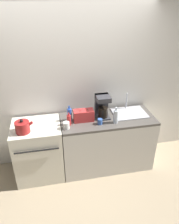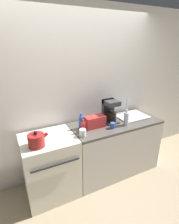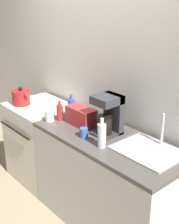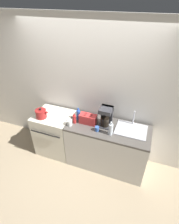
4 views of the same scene
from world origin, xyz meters
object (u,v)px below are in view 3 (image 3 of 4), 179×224
coffee_maker (109,114)px  bottle_red (60,112)px  stove (42,141)px  cup_blue (84,133)px  kettle (21,97)px  toaster (81,116)px  bottle_clear (102,135)px  cup_white (49,116)px  bottle_blue (71,108)px

coffee_maker → bottle_red: bearing=-164.7°
coffee_maker → stove: bearing=-175.7°
bottle_red → cup_blue: size_ratio=2.34×
kettle → toaster: size_ratio=0.83×
toaster → cup_blue: (0.21, -0.15, -0.04)m
bottle_red → kettle: bearing=-174.4°
stove → kettle: bearing=-140.2°
bottle_clear → cup_white: 0.73m
bottle_red → cup_blue: (0.44, -0.07, -0.04)m
kettle → bottle_blue: 0.69m
stove → bottle_red: size_ratio=4.65×
coffee_maker → toaster: bearing=-167.7°
coffee_maker → bottle_red: coffee_maker is taller
coffee_maker → bottle_clear: coffee_maker is taller
coffee_maker → kettle: bearing=-169.9°
coffee_maker → bottle_red: size_ratio=1.84×
bottle_red → bottle_blue: bearing=79.0°
bottle_red → cup_blue: 0.45m
kettle → toaster: kettle is taller
stove → bottle_clear: (1.16, -0.14, 0.54)m
stove → kettle: size_ratio=3.64×
bottle_red → bottle_blue: 0.13m
bottle_blue → cup_white: size_ratio=2.34×
kettle → bottle_clear: bearing=-0.6°
bottle_red → cup_white: 0.11m
coffee_maker → bottle_blue: (-0.50, -0.02, -0.08)m
coffee_maker → cup_white: size_ratio=3.48×
cup_white → toaster: bearing=31.5°
bottle_red → toaster: bearing=19.2°
toaster → coffee_maker: (0.30, 0.07, 0.10)m
toaster → bottle_clear: size_ratio=1.19×
bottle_red → bottle_clear: bottle_clear is taller
kettle → stove: bearing=39.8°
coffee_maker → bottle_blue: size_ratio=1.48×
stove → coffee_maker: bearing=4.3°
coffee_maker → bottle_clear: (0.15, -0.22, -0.08)m
kettle → toaster: 0.88m
stove → cup_white: bearing=-20.3°
bottle_red → bottle_clear: size_ratio=0.77×
toaster → bottle_red: bearing=-160.8°
coffee_maker → cup_white: 0.64m
bottle_clear → cup_blue: 0.24m
stove → kettle: 0.56m
kettle → bottle_clear: size_ratio=0.99×
kettle → bottle_clear: 1.32m
bottle_blue → cup_blue: 0.46m
stove → cup_white: 0.67m
coffee_maker → cup_blue: (-0.09, -0.21, -0.14)m
toaster → bottle_red: (-0.23, -0.08, -0.01)m
stove → cup_white: cup_white is taller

